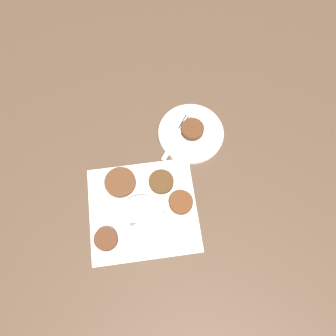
{
  "coord_description": "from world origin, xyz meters",
  "views": [
    {
      "loc": [
        0.04,
        -0.24,
        0.85
      ],
      "look_at": [
        0.08,
        0.08,
        0.02
      ],
      "focal_mm": 35.0,
      "sensor_mm": 36.0,
      "label": 1
    }
  ],
  "objects": [
    {
      "name": "ground_plane",
      "position": [
        0.0,
        0.0,
        0.0
      ],
      "size": [
        4.0,
        4.0,
        0.0
      ],
      "primitive_type": "plane",
      "color": "#4C3828"
    },
    {
      "name": "fritter_1",
      "position": [
        0.06,
        0.04,
        0.01
      ],
      "size": [
        0.07,
        0.07,
        0.01
      ],
      "color": "#4B3018",
      "rests_on": "napkin"
    },
    {
      "name": "serving_plate",
      "position": [
        0.16,
        0.18,
        0.01
      ],
      "size": [
        0.19,
        0.19,
        0.02
      ],
      "color": "white",
      "rests_on": "ground_plane"
    },
    {
      "name": "fork",
      "position": [
        0.13,
        0.18,
        0.02
      ],
      "size": [
        0.11,
        0.14,
        0.0
      ],
      "color": "silver",
      "rests_on": "serving_plate"
    },
    {
      "name": "sauce_bowl",
      "position": [
        -0.0,
        -0.06,
        0.03
      ],
      "size": [
        0.13,
        0.12,
        0.09
      ],
      "color": "white",
      "rests_on": "napkin"
    },
    {
      "name": "napkin",
      "position": [
        0.0,
        -0.03,
        0.0
      ],
      "size": [
        0.29,
        0.26,
        0.0
      ],
      "color": "white",
      "rests_on": "ground_plane"
    },
    {
      "name": "fritter_0",
      "position": [
        -0.05,
        0.06,
        0.01
      ],
      "size": [
        0.09,
        0.09,
        0.01
      ],
      "color": "#54321D",
      "rests_on": "napkin"
    },
    {
      "name": "fritter_on_plate",
      "position": [
        0.17,
        0.18,
        0.03
      ],
      "size": [
        0.06,
        0.06,
        0.02
      ],
      "color": "#512D19",
      "rests_on": "serving_plate"
    },
    {
      "name": "fritter_3",
      "position": [
        -0.1,
        -0.09,
        0.01
      ],
      "size": [
        0.06,
        0.06,
        0.02
      ],
      "color": "#522E1C",
      "rests_on": "napkin"
    },
    {
      "name": "fritter_2",
      "position": [
        0.1,
        -0.02,
        0.01
      ],
      "size": [
        0.06,
        0.06,
        0.02
      ],
      "color": "#5B321A",
      "rests_on": "napkin"
    }
  ]
}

